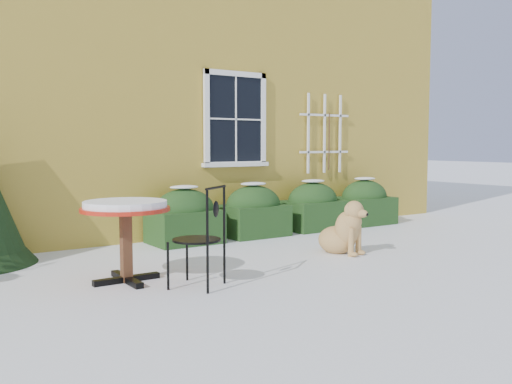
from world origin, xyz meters
TOP-DOWN VIEW (x-y plane):
  - ground at (0.00, 0.00)m, footprint 80.00×80.00m
  - house at (0.00, 7.00)m, footprint 12.40×8.40m
  - hedge_row at (1.65, 2.55)m, footprint 4.95×0.80m
  - bistro_table at (-2.00, 0.65)m, footprint 0.99×0.99m
  - patio_chair_near at (-1.41, -0.01)m, footprint 0.68×0.68m
  - dog at (1.17, 0.51)m, footprint 0.59×0.88m

SIDE VIEW (x-z plane):
  - ground at x=0.00m, z-range 0.00..0.00m
  - dog at x=1.17m, z-range -0.08..0.71m
  - hedge_row at x=1.65m, z-range -0.05..0.86m
  - patio_chair_near at x=-1.41m, z-range 0.00..1.10m
  - bistro_table at x=-2.00m, z-range 0.31..1.23m
  - house at x=0.00m, z-range 0.02..6.42m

